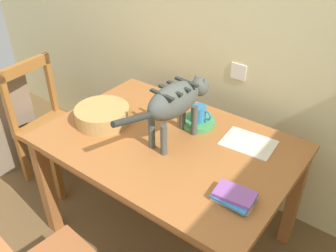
% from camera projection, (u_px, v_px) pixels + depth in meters
% --- Properties ---
extents(wall_rear, '(4.99, 0.11, 2.50)m').
position_uv_depth(wall_rear, '(223.00, 19.00, 2.25)').
color(wall_rear, beige).
rests_on(wall_rear, ground_plane).
extents(dining_table, '(1.37, 0.94, 0.76)m').
position_uv_depth(dining_table, '(168.00, 153.00, 2.06)').
color(dining_table, '#A2602F').
rests_on(dining_table, ground_plane).
extents(cat, '(0.19, 0.68, 0.34)m').
position_uv_depth(cat, '(176.00, 101.00, 1.90)').
color(cat, '#494E48').
rests_on(cat, dining_table).
extents(saucer_bowl, '(0.20, 0.20, 0.03)m').
position_uv_depth(saucer_bowl, '(198.00, 122.00, 2.15)').
color(saucer_bowl, '#449855').
rests_on(saucer_bowl, dining_table).
extents(coffee_mug, '(0.13, 0.09, 0.09)m').
position_uv_depth(coffee_mug, '(199.00, 113.00, 2.11)').
color(coffee_mug, '#2E7BBB').
rests_on(coffee_mug, saucer_bowl).
extents(magazine, '(0.30, 0.23, 0.01)m').
position_uv_depth(magazine, '(249.00, 143.00, 2.00)').
color(magazine, beige).
rests_on(magazine, dining_table).
extents(book_stack, '(0.19, 0.14, 0.05)m').
position_uv_depth(book_stack, '(234.00, 197.00, 1.62)').
color(book_stack, silver).
rests_on(book_stack, dining_table).
extents(wicker_basket, '(0.32, 0.32, 0.10)m').
position_uv_depth(wicker_basket, '(102.00, 115.00, 2.15)').
color(wicker_basket, tan).
rests_on(wicker_basket, dining_table).
extents(wooden_chair_far, '(0.45, 0.45, 0.93)m').
position_uv_depth(wooden_chair_far, '(50.00, 126.00, 2.70)').
color(wooden_chair_far, '#9E622B').
rests_on(wooden_chair_far, ground_plane).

